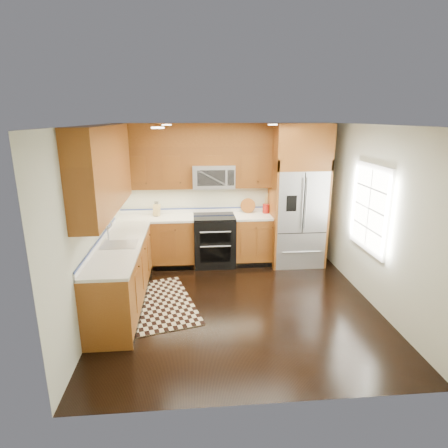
{
  "coord_description": "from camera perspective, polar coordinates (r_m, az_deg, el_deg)",
  "views": [
    {
      "loc": [
        -0.65,
        -4.98,
        2.7
      ],
      "look_at": [
        -0.16,
        0.6,
        1.1
      ],
      "focal_mm": 30.0,
      "sensor_mm": 36.0,
      "label": 1
    }
  ],
  "objects": [
    {
      "name": "countertop",
      "position": [
        6.27,
        -8.8,
        -0.7
      ],
      "size": [
        2.86,
        3.01,
        0.04
      ],
      "color": "white",
      "rests_on": "base_cabinets"
    },
    {
      "name": "wall_back",
      "position": [
        7.15,
        0.31,
        4.69
      ],
      "size": [
        4.0,
        0.02,
        2.6
      ],
      "primitive_type": "cube",
      "color": "#B6B9A6",
      "rests_on": "ground"
    },
    {
      "name": "range",
      "position": [
        7.03,
        -1.48,
        -2.53
      ],
      "size": [
        0.76,
        0.67,
        0.95
      ],
      "color": "black",
      "rests_on": "ground"
    },
    {
      "name": "upper_cabinets",
      "position": [
        6.13,
        -9.79,
        9.43
      ],
      "size": [
        2.85,
        3.0,
        1.15
      ],
      "color": "brown",
      "rests_on": "ground"
    },
    {
      "name": "cutting_board",
      "position": [
        7.17,
        3.65,
        1.81
      ],
      "size": [
        0.36,
        0.36,
        0.02
      ],
      "primitive_type": "cylinder",
      "rotation": [
        0.0,
        0.0,
        -0.31
      ],
      "color": "brown",
      "rests_on": "countertop"
    },
    {
      "name": "knife_block",
      "position": [
        7.02,
        -10.22,
        2.14
      ],
      "size": [
        0.13,
        0.16,
        0.27
      ],
      "color": "tan",
      "rests_on": "countertop"
    },
    {
      "name": "wall_left",
      "position": [
        5.35,
        -19.41,
        -0.13
      ],
      "size": [
        0.02,
        4.0,
        2.6
      ],
      "primitive_type": "cube",
      "color": "#B6B9A6",
      "rests_on": "ground"
    },
    {
      "name": "refrigerator",
      "position": [
        7.04,
        11.22,
        4.23
      ],
      "size": [
        0.98,
        0.75,
        2.6
      ],
      "color": "#B2B2B7",
      "rests_on": "ground"
    },
    {
      "name": "rug",
      "position": [
        5.84,
        -10.03,
        -11.76
      ],
      "size": [
        1.38,
        1.85,
        0.01
      ],
      "primitive_type": "cube",
      "rotation": [
        0.0,
        0.0,
        0.26
      ],
      "color": "black",
      "rests_on": "ground"
    },
    {
      "name": "window",
      "position": [
        5.96,
        21.34,
        2.26
      ],
      "size": [
        0.04,
        1.1,
        1.3
      ],
      "color": "white",
      "rests_on": "ground"
    },
    {
      "name": "sink_faucet",
      "position": [
        5.59,
        -15.94,
        -2.45
      ],
      "size": [
        0.54,
        0.44,
        0.37
      ],
      "color": "#B2B2B7",
      "rests_on": "countertop"
    },
    {
      "name": "microwave",
      "position": [
        6.87,
        -1.62,
        7.27
      ],
      "size": [
        0.76,
        0.4,
        0.42
      ],
      "color": "#B2B2B7",
      "rests_on": "ground"
    },
    {
      "name": "wall_right",
      "position": [
        5.82,
        22.29,
        0.83
      ],
      "size": [
        0.02,
        4.0,
        2.6
      ],
      "primitive_type": "cube",
      "color": "#B6B9A6",
      "rests_on": "ground"
    },
    {
      "name": "ground",
      "position": [
        5.71,
        2.2,
        -12.28
      ],
      "size": [
        4.0,
        4.0,
        0.0
      ],
      "primitive_type": "plane",
      "color": "black",
      "rests_on": "ground"
    },
    {
      "name": "utensil_crock",
      "position": [
        7.15,
        6.43,
        2.67
      ],
      "size": [
        0.15,
        0.15,
        0.36
      ],
      "color": "maroon",
      "rests_on": "countertop"
    },
    {
      "name": "base_cabinets",
      "position": [
        6.32,
        -9.98,
        -5.12
      ],
      "size": [
        2.85,
        3.0,
        0.9
      ],
      "color": "brown",
      "rests_on": "ground"
    }
  ]
}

